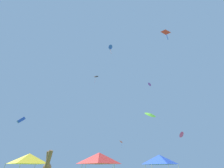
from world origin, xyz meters
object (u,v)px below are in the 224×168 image
at_px(kite_blue_delta, 110,47).
at_px(kite_blue_box, 21,120).
at_px(kite_lime_delta, 150,114).
at_px(canopy_tent_blue, 160,159).
at_px(kite_purple_delta, 150,84).
at_px(kite_magenta_delta, 181,134).
at_px(kite_black_delta, 96,76).
at_px(canopy_tent_red, 99,158).
at_px(kite_red_diamond, 166,32).
at_px(kite_red_delta, 121,142).
at_px(canopy_tent_yellow, 29,159).

bearing_deg(kite_blue_delta, kite_blue_box, 179.07).
bearing_deg(kite_lime_delta, kite_blue_box, 152.47).
relative_size(canopy_tent_blue, kite_purple_delta, 2.78).
distance_m(kite_magenta_delta, kite_black_delta, 22.16).
relative_size(canopy_tent_red, kite_blue_delta, 1.32).
bearing_deg(canopy_tent_blue, kite_black_delta, 118.90).
relative_size(kite_red_diamond, kite_purple_delta, 2.46).
height_order(kite_red_delta, kite_lime_delta, kite_lime_delta).
xyz_separation_m(kite_red_diamond, kite_black_delta, (-12.88, 13.53, -0.82)).
distance_m(canopy_tent_yellow, kite_blue_delta, 25.73).
distance_m(kite_lime_delta, kite_red_diamond, 16.74).
xyz_separation_m(kite_magenta_delta, kite_blue_delta, (-12.79, -2.12, 18.31)).
xyz_separation_m(canopy_tent_red, kite_lime_delta, (5.24, 1.29, 4.29)).
xyz_separation_m(canopy_tent_blue, kite_red_delta, (-2.16, 16.94, 4.16)).
xyz_separation_m(canopy_tent_red, kite_blue_box, (-13.62, 11.12, 6.28)).
height_order(canopy_tent_red, canopy_tent_yellow, canopy_tent_yellow).
bearing_deg(kite_red_delta, canopy_tent_blue, -82.72).
xyz_separation_m(kite_lime_delta, kite_red_diamond, (5.46, 2.50, 15.63)).
distance_m(canopy_tent_red, kite_red_diamond, 22.92).
height_order(canopy_tent_red, kite_purple_delta, kite_purple_delta).
distance_m(kite_black_delta, kite_blue_box, 18.26).
bearing_deg(kite_red_diamond, kite_black_delta, 133.59).
relative_size(canopy_tent_yellow, kite_magenta_delta, 2.20).
relative_size(canopy_tent_red, canopy_tent_blue, 0.99).
bearing_deg(canopy_tent_blue, kite_blue_delta, 120.06).
xyz_separation_m(kite_red_delta, kite_black_delta, (-6.00, -2.15, 14.91)).
relative_size(canopy_tent_yellow, kite_lime_delta, 1.97).
height_order(kite_lime_delta, kite_black_delta, kite_black_delta).
bearing_deg(kite_red_diamond, canopy_tent_yellow, -173.47).
xyz_separation_m(canopy_tent_red, canopy_tent_blue, (5.97, 2.53, 0.03)).
xyz_separation_m(kite_red_delta, kite_blue_delta, (-2.67, -8.59, 18.65)).
relative_size(canopy_tent_red, kite_red_diamond, 1.12).
xyz_separation_m(kite_lime_delta, kite_blue_box, (-18.86, 9.83, 1.99)).
bearing_deg(kite_black_delta, canopy_tent_blue, -61.10).
bearing_deg(canopy_tent_yellow, kite_magenta_delta, 28.58).
bearing_deg(canopy_tent_red, kite_magenta_delta, 43.01).
height_order(kite_red_delta, kite_red_diamond, kite_red_diamond).
xyz_separation_m(kite_lime_delta, kite_purple_delta, (6.07, 16.93, 13.43)).
bearing_deg(kite_blue_delta, kite_magenta_delta, 9.40).
height_order(kite_magenta_delta, kite_blue_delta, kite_blue_delta).
height_order(canopy_tent_blue, kite_red_delta, kite_red_delta).
xyz_separation_m(canopy_tent_blue, kite_lime_delta, (-0.74, -1.24, 4.26)).
xyz_separation_m(kite_red_delta, kite_blue_box, (-17.44, -8.35, 2.09)).
xyz_separation_m(canopy_tent_blue, kite_black_delta, (-8.16, 14.79, 19.07)).
height_order(canopy_tent_red, kite_black_delta, kite_black_delta).
relative_size(kite_lime_delta, kite_red_diamond, 0.58).
relative_size(canopy_tent_red, kite_lime_delta, 1.94).
bearing_deg(canopy_tent_blue, kite_red_diamond, 14.89).
bearing_deg(canopy_tent_blue, kite_purple_delta, 71.23).
distance_m(canopy_tent_red, canopy_tent_yellow, 6.85).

